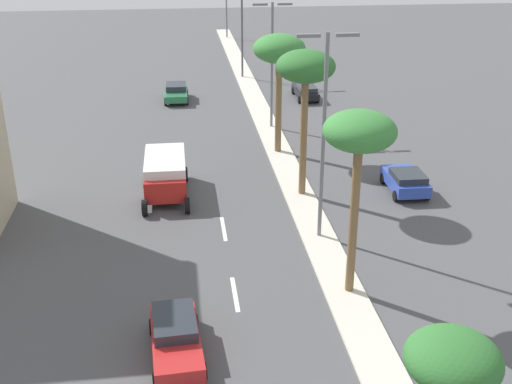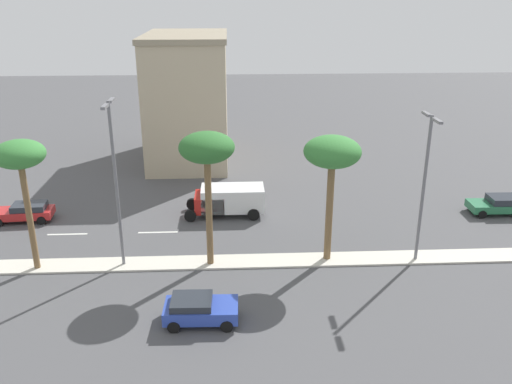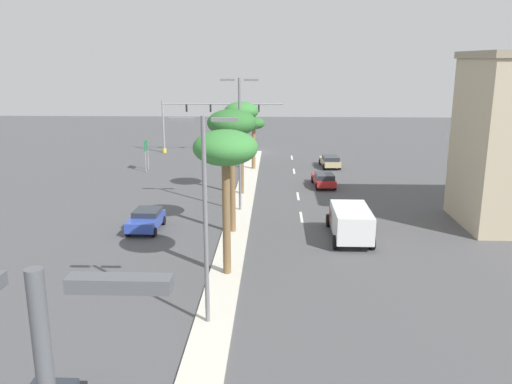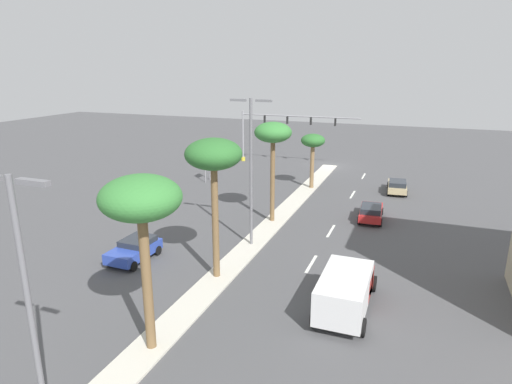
{
  "view_description": "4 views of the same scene",
  "coord_description": "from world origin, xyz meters",
  "px_view_note": "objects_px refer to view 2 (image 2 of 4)",
  "views": [
    {
      "loc": [
        -6.81,
        -0.69,
        15.27
      ],
      "look_at": [
        -2.92,
        30.4,
        1.6
      ],
      "focal_mm": 44.81,
      "sensor_mm": 36.0,
      "label": 1
    },
    {
      "loc": [
        30.23,
        34.66,
        16.24
      ],
      "look_at": [
        -2.84,
        36.33,
        3.68
      ],
      "focal_mm": 37.65,
      "sensor_mm": 36.0,
      "label": 2
    },
    {
      "loc": [
        -2.75,
        68.07,
        11.67
      ],
      "look_at": [
        -1.52,
        35.46,
        3.47
      ],
      "focal_mm": 36.84,
      "sensor_mm": 36.0,
      "label": 3
    },
    {
      "loc": [
        -10.72,
        55.33,
        12.44
      ],
      "look_at": [
        0.15,
        26.6,
        3.63
      ],
      "focal_mm": 30.97,
      "sensor_mm": 36.0,
      "label": 4
    }
  ],
  "objects_px": {
    "sedan_green_near": "(499,204)",
    "sedan_red_trailing": "(24,212)",
    "street_lamp_mid": "(425,177)",
    "commercial_building": "(188,98)",
    "palm_tree_rear": "(207,151)",
    "street_lamp_center": "(115,173)",
    "sedan_blue_left": "(199,309)",
    "palm_tree_outboard": "(332,155)",
    "box_truck": "(227,199)",
    "palm_tree_front": "(20,158)"
  },
  "relations": [
    {
      "from": "sedan_blue_left",
      "to": "box_truck",
      "type": "relative_size",
      "value": 0.64
    },
    {
      "from": "palm_tree_front",
      "to": "sedan_blue_left",
      "type": "relative_size",
      "value": 2.1
    },
    {
      "from": "street_lamp_mid",
      "to": "box_truck",
      "type": "distance_m",
      "value": 15.11
    },
    {
      "from": "sedan_red_trailing",
      "to": "street_lamp_center",
      "type": "bearing_deg",
      "value": 49.39
    },
    {
      "from": "sedan_blue_left",
      "to": "sedan_red_trailing",
      "type": "height_order",
      "value": "sedan_blue_left"
    },
    {
      "from": "palm_tree_front",
      "to": "sedan_green_near",
      "type": "xyz_separation_m",
      "value": [
        -7.19,
        32.61,
        -6.44
      ]
    },
    {
      "from": "sedan_blue_left",
      "to": "sedan_green_near",
      "type": "distance_m",
      "value": 25.97
    },
    {
      "from": "commercial_building",
      "to": "palm_tree_rear",
      "type": "xyz_separation_m",
      "value": [
        23.04,
        2.68,
        1.26
      ]
    },
    {
      "from": "street_lamp_mid",
      "to": "sedan_green_near",
      "type": "distance_m",
      "value": 12.43
    },
    {
      "from": "palm_tree_front",
      "to": "palm_tree_outboard",
      "type": "distance_m",
      "value": 18.11
    },
    {
      "from": "street_lamp_center",
      "to": "sedan_green_near",
      "type": "xyz_separation_m",
      "value": [
        -6.99,
        27.35,
        -5.36
      ]
    },
    {
      "from": "palm_tree_rear",
      "to": "sedan_blue_left",
      "type": "height_order",
      "value": "palm_tree_rear"
    },
    {
      "from": "palm_tree_front",
      "to": "sedan_red_trailing",
      "type": "height_order",
      "value": "palm_tree_front"
    },
    {
      "from": "sedan_red_trailing",
      "to": "palm_tree_front",
      "type": "bearing_deg",
      "value": 23.83
    },
    {
      "from": "street_lamp_center",
      "to": "street_lamp_mid",
      "type": "bearing_deg",
      "value": 89.25
    },
    {
      "from": "palm_tree_front",
      "to": "sedan_red_trailing",
      "type": "bearing_deg",
      "value": -156.17
    },
    {
      "from": "palm_tree_front",
      "to": "box_truck",
      "type": "bearing_deg",
      "value": 124.34
    },
    {
      "from": "palm_tree_outboard",
      "to": "sedan_red_trailing",
      "type": "height_order",
      "value": "palm_tree_outboard"
    },
    {
      "from": "sedan_red_trailing",
      "to": "box_truck",
      "type": "relative_size",
      "value": 0.74
    },
    {
      "from": "commercial_building",
      "to": "street_lamp_mid",
      "type": "relative_size",
      "value": 1.44
    },
    {
      "from": "palm_tree_front",
      "to": "street_lamp_mid",
      "type": "bearing_deg",
      "value": 89.9
    },
    {
      "from": "palm_tree_front",
      "to": "box_truck",
      "type": "height_order",
      "value": "palm_tree_front"
    },
    {
      "from": "palm_tree_outboard",
      "to": "sedan_green_near",
      "type": "xyz_separation_m",
      "value": [
        -6.86,
        14.5,
        -6.26
      ]
    },
    {
      "from": "box_truck",
      "to": "palm_tree_front",
      "type": "bearing_deg",
      "value": -55.66
    },
    {
      "from": "street_lamp_mid",
      "to": "commercial_building",
      "type": "bearing_deg",
      "value": -145.78
    },
    {
      "from": "commercial_building",
      "to": "street_lamp_mid",
      "type": "distance_m",
      "value": 27.98
    },
    {
      "from": "commercial_building",
      "to": "sedan_green_near",
      "type": "xyz_separation_m",
      "value": [
        15.9,
        24.6,
        -5.42
      ]
    },
    {
      "from": "palm_tree_front",
      "to": "sedan_green_near",
      "type": "distance_m",
      "value": 34.0
    },
    {
      "from": "commercial_building",
      "to": "street_lamp_center",
      "type": "xyz_separation_m",
      "value": [
        22.89,
        -2.75,
        -0.06
      ]
    },
    {
      "from": "commercial_building",
      "to": "palm_tree_front",
      "type": "relative_size",
      "value": 1.66
    },
    {
      "from": "commercial_building",
      "to": "palm_tree_outboard",
      "type": "distance_m",
      "value": 24.92
    },
    {
      "from": "street_lamp_center",
      "to": "sedan_red_trailing",
      "type": "bearing_deg",
      "value": -130.61
    },
    {
      "from": "street_lamp_mid",
      "to": "palm_tree_outboard",
      "type": "bearing_deg",
      "value": -93.78
    },
    {
      "from": "sedan_blue_left",
      "to": "palm_tree_rear",
      "type": "bearing_deg",
      "value": 176.46
    },
    {
      "from": "commercial_building",
      "to": "palm_tree_front",
      "type": "distance_m",
      "value": 24.46
    },
    {
      "from": "sedan_green_near",
      "to": "sedan_blue_left",
      "type": "bearing_deg",
      "value": -59.17
    },
    {
      "from": "street_lamp_mid",
      "to": "sedan_green_near",
      "type": "relative_size",
      "value": 2.2
    },
    {
      "from": "sedan_green_near",
      "to": "palm_tree_rear",
      "type": "bearing_deg",
      "value": -71.97
    },
    {
      "from": "sedan_red_trailing",
      "to": "box_truck",
      "type": "height_order",
      "value": "box_truck"
    },
    {
      "from": "street_lamp_center",
      "to": "sedan_red_trailing",
      "type": "xyz_separation_m",
      "value": [
        -7.38,
        -8.61,
        -5.38
      ]
    },
    {
      "from": "street_lamp_center",
      "to": "sedan_green_near",
      "type": "relative_size",
      "value": 2.42
    },
    {
      "from": "commercial_building",
      "to": "box_truck",
      "type": "xyz_separation_m",
      "value": [
        15.08,
        3.72,
        -4.92
      ]
    },
    {
      "from": "palm_tree_rear",
      "to": "sedan_green_near",
      "type": "height_order",
      "value": "palm_tree_rear"
    },
    {
      "from": "palm_tree_front",
      "to": "palm_tree_outboard",
      "type": "bearing_deg",
      "value": 91.05
    },
    {
      "from": "street_lamp_mid",
      "to": "sedan_blue_left",
      "type": "relative_size",
      "value": 2.42
    },
    {
      "from": "sedan_green_near",
      "to": "street_lamp_center",
      "type": "bearing_deg",
      "value": -75.66
    },
    {
      "from": "palm_tree_rear",
      "to": "street_lamp_mid",
      "type": "distance_m",
      "value": 13.18
    },
    {
      "from": "palm_tree_outboard",
      "to": "sedan_red_trailing",
      "type": "xyz_separation_m",
      "value": [
        -7.25,
        -21.46,
        -6.27
      ]
    },
    {
      "from": "commercial_building",
      "to": "sedan_red_trailing",
      "type": "relative_size",
      "value": 3.02
    },
    {
      "from": "sedan_green_near",
      "to": "sedan_red_trailing",
      "type": "bearing_deg",
      "value": -90.62
    }
  ]
}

